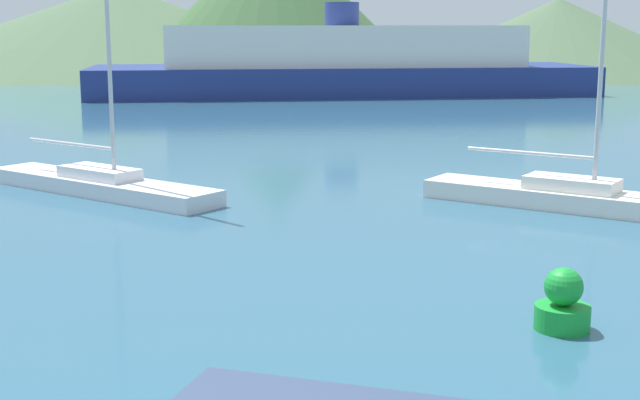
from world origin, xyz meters
name	(u,v)px	position (x,y,z in m)	size (l,w,h in m)	color
sailboat_inner	(100,180)	(-6.32, 20.31, 0.40)	(8.08, 5.52, 11.01)	silver
sailboat_middle	(571,196)	(6.83, 19.72, 0.35)	(7.79, 4.99, 6.56)	white
ferry_distant	(342,64)	(-3.01, 59.40, 2.13)	(36.31, 18.13, 6.42)	navy
buoy_marker	(563,304)	(5.19, 9.86, 0.42)	(0.88, 0.88, 1.01)	green
hill_west	(119,28)	(-30.91, 92.71, 4.60)	(54.21, 54.21, 9.19)	#4C6647
hill_east	(557,37)	(15.84, 88.12, 3.76)	(33.08, 33.08, 7.52)	#4C6647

